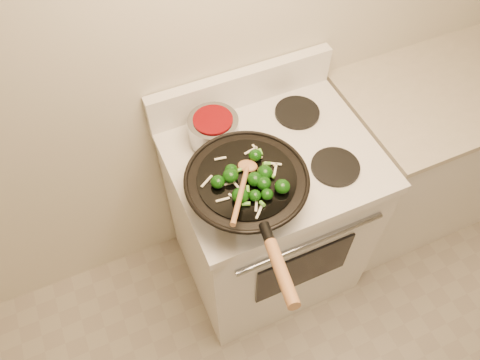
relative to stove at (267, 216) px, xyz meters
name	(u,v)px	position (x,y,z in m)	size (l,w,h in m)	color
stove	(267,216)	(0.00, 0.00, 0.00)	(0.78, 0.67, 1.08)	white
counter_unit	(416,155)	(0.85, 0.03, -0.01)	(0.87, 0.62, 0.91)	white
wok	(247,189)	(-0.18, -0.16, 0.53)	(0.42, 0.69, 0.23)	black
stirfry	(251,180)	(-0.18, -0.18, 0.61)	(0.28, 0.28, 0.05)	#0C3608
wooden_spoon	(244,181)	(-0.20, -0.18, 0.62)	(0.20, 0.27, 0.09)	#A06A3F
saucepan	(214,130)	(-0.18, 0.15, 0.52)	(0.19, 0.30, 0.11)	gray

